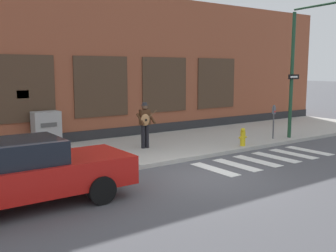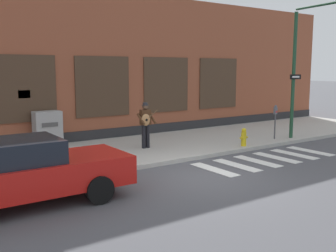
# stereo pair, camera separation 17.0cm
# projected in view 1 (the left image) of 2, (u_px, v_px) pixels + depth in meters

# --- Properties ---
(ground_plane) EXTENTS (160.00, 160.00, 0.00)m
(ground_plane) POSITION_uv_depth(u_px,v_px,m) (205.00, 177.00, 11.32)
(ground_plane) COLOR #4C4C51
(sidewalk) EXTENTS (28.00, 4.89, 0.14)m
(sidewalk) POSITION_uv_depth(u_px,v_px,m) (132.00, 150.00, 14.68)
(sidewalk) COLOR #ADAAA3
(sidewalk) RESTS_ON ground
(building_backdrop) EXTENTS (28.00, 4.06, 6.27)m
(building_backdrop) POSITION_uv_depth(u_px,v_px,m) (82.00, 67.00, 17.81)
(building_backdrop) COLOR brown
(building_backdrop) RESTS_ON ground
(crosswalk) EXTENTS (5.20, 1.90, 0.01)m
(crosswalk) POSITION_uv_depth(u_px,v_px,m) (266.00, 159.00, 13.47)
(crosswalk) COLOR silver
(crosswalk) RESTS_ON ground
(red_car) EXTENTS (4.61, 2.00, 1.53)m
(red_car) POSITION_uv_depth(u_px,v_px,m) (28.00, 172.00, 8.85)
(red_car) COLOR red
(red_car) RESTS_ON ground
(busker) EXTENTS (0.71, 0.54, 1.70)m
(busker) POSITION_uv_depth(u_px,v_px,m) (145.00, 122.00, 14.53)
(busker) COLOR black
(busker) RESTS_ON sidewalk
(traffic_light) EXTENTS (0.80, 3.31, 5.44)m
(traffic_light) POSITION_uv_depth(u_px,v_px,m) (316.00, 47.00, 15.34)
(traffic_light) COLOR #1E472D
(traffic_light) RESTS_ON sidewalk
(parking_meter) EXTENTS (0.13, 0.11, 1.44)m
(parking_meter) POSITION_uv_depth(u_px,v_px,m) (274.00, 117.00, 16.50)
(parking_meter) COLOR #47474C
(parking_meter) RESTS_ON sidewalk
(utility_box) EXTENTS (1.00, 0.61, 1.36)m
(utility_box) POSITION_uv_depth(u_px,v_px,m) (46.00, 129.00, 14.74)
(utility_box) COLOR #9E9E9E
(utility_box) RESTS_ON sidewalk
(fire_hydrant) EXTENTS (0.38, 0.20, 0.70)m
(fire_hydrant) POSITION_uv_depth(u_px,v_px,m) (243.00, 137.00, 15.05)
(fire_hydrant) COLOR gold
(fire_hydrant) RESTS_ON sidewalk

